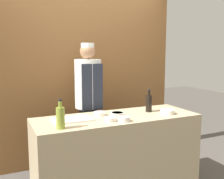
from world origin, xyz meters
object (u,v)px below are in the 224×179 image
at_px(bottle_oil, 60,117).
at_px(bottle_soy, 149,103).
at_px(sauce_bowl_purple, 167,111).
at_px(sauce_bowl_white, 100,113).
at_px(cutting_board, 72,120).
at_px(sauce_bowl_green, 110,119).
at_px(chef_center, 88,105).
at_px(sauce_bowl_brown, 118,114).
at_px(sauce_bowl_yellow, 124,119).

relative_size(bottle_oil, bottle_soy, 1.02).
bearing_deg(sauce_bowl_purple, sauce_bowl_white, 161.31).
bearing_deg(cutting_board, sauce_bowl_green, -28.97).
relative_size(sauce_bowl_white, chef_center, 0.08).
relative_size(sauce_bowl_purple, chef_center, 0.10).
bearing_deg(bottle_soy, sauce_bowl_white, 173.97).
xyz_separation_m(sauce_bowl_brown, sauce_bowl_purple, (0.57, -0.12, 0.00)).
bearing_deg(cutting_board, sauce_bowl_white, 13.13).
relative_size(sauce_bowl_green, sauce_bowl_purple, 0.77).
height_order(sauce_bowl_white, sauce_bowl_purple, sauce_bowl_purple).
distance_m(sauce_bowl_white, bottle_oil, 0.61).
bearing_deg(sauce_bowl_yellow, sauce_bowl_white, 111.69).
height_order(sauce_bowl_brown, sauce_bowl_purple, sauce_bowl_purple).
distance_m(cutting_board, bottle_oil, 0.31).
distance_m(sauce_bowl_green, chef_center, 0.72).
xyz_separation_m(cutting_board, bottle_oil, (-0.18, -0.24, 0.10)).
relative_size(sauce_bowl_brown, sauce_bowl_purple, 0.95).
bearing_deg(chef_center, sauce_bowl_purple, -44.71).
bearing_deg(sauce_bowl_yellow, sauce_bowl_brown, 81.80).
bearing_deg(sauce_bowl_purple, sauce_bowl_brown, 167.68).
relative_size(sauce_bowl_purple, bottle_oil, 0.59).
xyz_separation_m(sauce_bowl_brown, bottle_soy, (0.44, 0.06, 0.08)).
height_order(sauce_bowl_green, sauce_bowl_purple, sauce_bowl_purple).
xyz_separation_m(sauce_bowl_white, cutting_board, (-0.33, -0.08, -0.01)).
bearing_deg(sauce_bowl_white, sauce_bowl_brown, -37.15).
height_order(sauce_bowl_green, bottle_soy, bottle_soy).
bearing_deg(sauce_bowl_purple, sauce_bowl_green, -178.45).
bearing_deg(bottle_oil, chef_center, 54.66).
relative_size(sauce_bowl_brown, sauce_bowl_yellow, 1.28).
distance_m(sauce_bowl_yellow, chef_center, 0.79).
distance_m(sauce_bowl_brown, sauce_bowl_white, 0.20).
relative_size(sauce_bowl_white, sauce_bowl_yellow, 1.12).
bearing_deg(sauce_bowl_green, cutting_board, 151.03).
relative_size(sauce_bowl_white, bottle_oil, 0.49).
height_order(sauce_bowl_purple, sauce_bowl_yellow, same).
bearing_deg(sauce_bowl_white, chef_center, 86.28).
xyz_separation_m(cutting_board, bottle_soy, (0.93, 0.01, 0.10)).
distance_m(sauce_bowl_green, cutting_board, 0.39).
bearing_deg(sauce_bowl_brown, sauce_bowl_purple, -12.32).
relative_size(sauce_bowl_green, sauce_bowl_white, 0.93).
distance_m(sauce_bowl_purple, bottle_soy, 0.24).
relative_size(sauce_bowl_brown, cutting_board, 0.39).
height_order(bottle_oil, bottle_soy, bottle_oil).
bearing_deg(sauce_bowl_yellow, bottle_soy, 29.99).
xyz_separation_m(sauce_bowl_green, sauce_bowl_yellow, (0.13, -0.07, 0.00)).
distance_m(sauce_bowl_white, chef_center, 0.45).
height_order(sauce_bowl_purple, chef_center, chef_center).
bearing_deg(sauce_bowl_purple, cutting_board, 170.97).
xyz_separation_m(bottle_oil, bottle_soy, (1.11, 0.25, -0.00)).
bearing_deg(bottle_oil, bottle_soy, 12.78).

